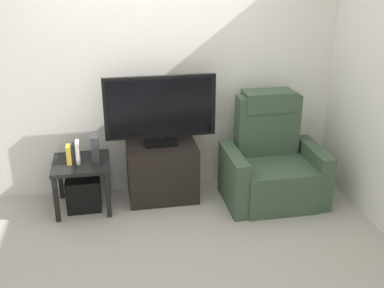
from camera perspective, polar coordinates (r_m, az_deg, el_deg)
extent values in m
plane|color=#9E998E|center=(4.16, -1.82, -11.75)|extent=(6.40, 6.40, 0.00)
cube|color=silver|center=(4.70, -4.15, 9.47)|extent=(6.40, 0.06, 2.60)
cube|color=black|center=(4.73, -3.70, -3.36)|extent=(0.69, 0.49, 0.58)
cube|color=black|center=(4.47, -3.37, -3.28)|extent=(0.64, 0.02, 0.02)
cube|color=black|center=(4.50, -3.46, -2.61)|extent=(0.34, 0.11, 0.04)
cube|color=black|center=(4.63, -3.82, 0.16)|extent=(0.32, 0.20, 0.03)
cube|color=black|center=(4.62, -3.84, 0.62)|extent=(0.06, 0.04, 0.05)
cube|color=black|center=(4.50, -3.94, 4.58)|extent=(1.09, 0.05, 0.62)
cube|color=black|center=(4.48, -3.90, 4.48)|extent=(1.00, 0.01, 0.56)
cube|color=#384C38|center=(4.75, 9.95, -4.62)|extent=(0.70, 0.72, 0.42)
cube|color=#384C38|center=(4.79, 9.27, 2.38)|extent=(0.64, 0.20, 0.62)
cube|color=#384C38|center=(4.73, 9.37, 5.31)|extent=(0.50, 0.26, 0.20)
cube|color=#384C38|center=(4.60, 5.08, -4.32)|extent=(0.14, 0.68, 0.56)
cube|color=#384C38|center=(4.88, 14.65, -3.40)|extent=(0.14, 0.68, 0.56)
cube|color=black|center=(4.58, -13.54, -2.34)|extent=(0.54, 0.54, 0.04)
cube|color=black|center=(4.50, -16.42, -6.62)|extent=(0.04, 0.04, 0.46)
cube|color=black|center=(4.46, -10.31, -6.25)|extent=(0.04, 0.04, 0.46)
cube|color=black|center=(4.92, -15.95, -4.00)|extent=(0.04, 0.04, 0.46)
cube|color=black|center=(4.89, -10.40, -3.65)|extent=(0.04, 0.04, 0.46)
cube|color=black|center=(4.71, -13.21, -5.78)|extent=(0.33, 0.33, 0.33)
cube|color=gold|center=(4.53, -14.93, -1.26)|extent=(0.05, 0.11, 0.18)
cube|color=#262626|center=(4.52, -14.29, -1.14)|extent=(0.04, 0.10, 0.20)
cube|color=white|center=(4.51, -13.92, -0.98)|extent=(0.03, 0.12, 0.22)
cube|color=#333338|center=(4.52, -11.87, -0.44)|extent=(0.07, 0.20, 0.26)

